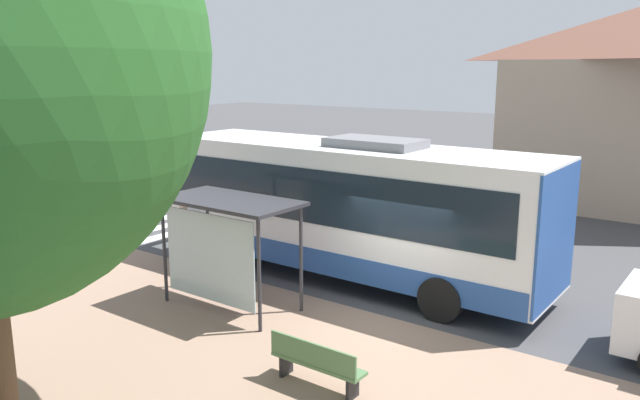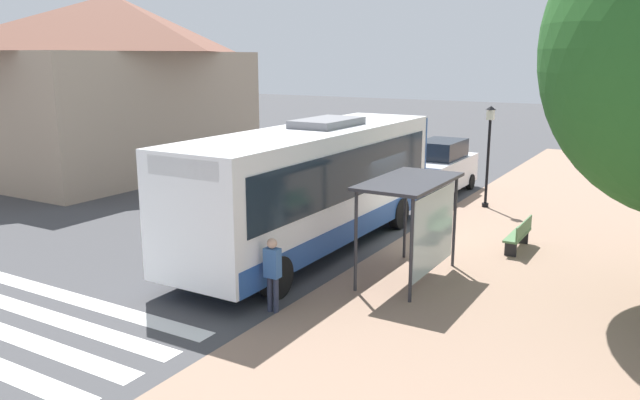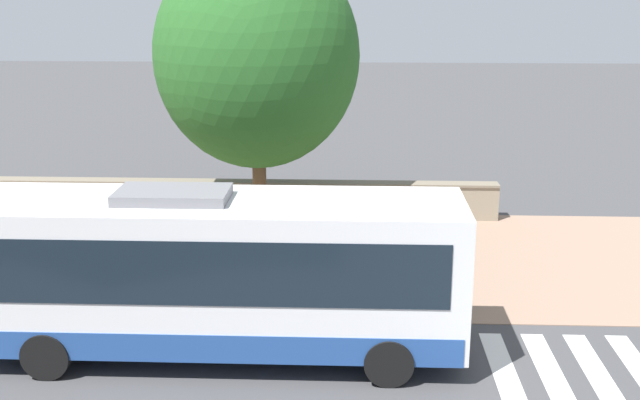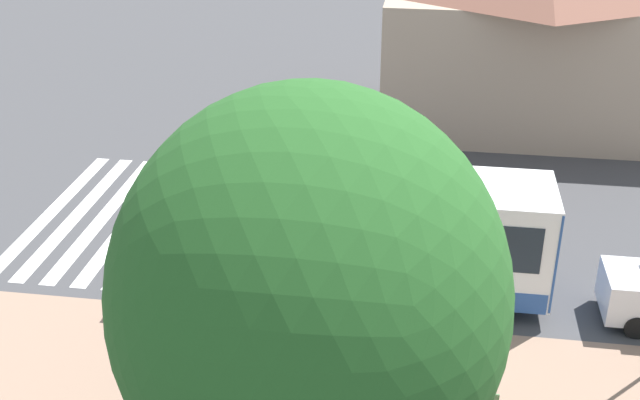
{
  "view_description": "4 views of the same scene",
  "coord_description": "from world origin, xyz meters",
  "views": [
    {
      "loc": [
        -11.19,
        -6.42,
        5.38
      ],
      "look_at": [
        1.0,
        2.54,
        2.14
      ],
      "focal_mm": 35.0,
      "sensor_mm": 36.0,
      "label": 1
    },
    {
      "loc": [
        -7.19,
        16.96,
        5.4
      ],
      "look_at": [
        0.39,
        4.16,
        1.98
      ],
      "focal_mm": 35.0,
      "sensor_mm": 36.0,
      "label": 2
    },
    {
      "loc": [
        17.53,
        5.13,
        7.89
      ],
      "look_at": [
        -1.46,
        4.33,
        2.59
      ],
      "focal_mm": 45.0,
      "sensor_mm": 36.0,
      "label": 3
    },
    {
      "loc": [
        -17.81,
        0.41,
        12.62
      ],
      "look_at": [
        1.83,
        3.31,
        2.7
      ],
      "focal_mm": 45.0,
      "sensor_mm": 36.0,
      "label": 4
    }
  ],
  "objects": [
    {
      "name": "ground_plane",
      "position": [
        0.0,
        0.0,
        0.0
      ],
      "size": [
        120.0,
        120.0,
        0.0
      ],
      "primitive_type": "plane",
      "color": "#424244",
      "rests_on": "ground"
    },
    {
      "name": "sidewalk_plaza",
      "position": [
        -4.5,
        0.0,
        0.01
      ],
      "size": [
        9.0,
        44.0,
        0.02
      ],
      "color": "#937560",
      "rests_on": "ground"
    },
    {
      "name": "background_building",
      "position": [
        15.94,
        -3.62,
        4.2
      ],
      "size": [
        7.81,
        12.82,
        8.18
      ],
      "color": "tan",
      "rests_on": "ground"
    },
    {
      "name": "bus",
      "position": [
        1.76,
        2.2,
        1.9
      ],
      "size": [
        2.78,
        10.49,
        3.67
      ],
      "color": "white",
      "rests_on": "ground"
    },
    {
      "name": "bus_shelter",
      "position": [
        -1.69,
        3.16,
        2.08
      ],
      "size": [
        1.68,
        3.21,
        2.51
      ],
      "color": "#2D2D33",
      "rests_on": "ground"
    },
    {
      "name": "pedestrian",
      "position": [
        0.12,
        6.6,
        0.97
      ],
      "size": [
        0.34,
        0.22,
        1.66
      ],
      "color": "#2D3347",
      "rests_on": "ground"
    },
    {
      "name": "bench",
      "position": [
        -3.39,
        -0.61,
        0.48
      ],
      "size": [
        0.4,
        1.76,
        0.88
      ],
      "color": "#4C7247",
      "rests_on": "ground"
    },
    {
      "name": "street_lamp_near",
      "position": [
        -1.06,
        -5.33,
        2.22
      ],
      "size": [
        0.28,
        0.28,
        3.71
      ],
      "color": "black",
      "rests_on": "ground"
    },
    {
      "name": "parked_car_behind_bus",
      "position": [
        1.24,
        -6.75,
        1.03
      ],
      "size": [
        1.88,
        4.55,
        2.15
      ],
      "color": "silver",
      "rests_on": "ground"
    }
  ]
}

